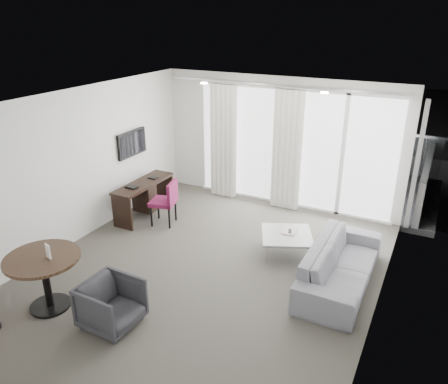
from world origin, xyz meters
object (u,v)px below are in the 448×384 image
at_px(round_table, 46,282).
at_px(tub_armchair, 111,304).
at_px(desk_chair, 163,202).
at_px(rattan_chair_a, 322,168).
at_px(coffee_table, 286,244).
at_px(desk, 145,199).
at_px(rattan_chair_b, 374,175).
at_px(sofa, 341,265).

xyz_separation_m(round_table, tub_armchair, (1.01, 0.10, -0.08)).
xyz_separation_m(desk_chair, rattan_chair_a, (2.07, 3.43, -0.07)).
height_order(tub_armchair, coffee_table, tub_armchair).
height_order(tub_armchair, rattan_chair_a, rattan_chair_a).
distance_m(desk, rattan_chair_b, 4.98).
distance_m(tub_armchair, coffee_table, 3.03).
xyz_separation_m(tub_armchair, coffee_table, (1.37, 2.70, -0.13)).
bearing_deg(rattan_chair_b, rattan_chair_a, 152.17).
bearing_deg(sofa, tub_armchair, 133.70).
bearing_deg(coffee_table, desk, 176.86).
height_order(desk_chair, round_table, desk_chair).
xyz_separation_m(desk, rattan_chair_b, (3.80, 3.22, 0.09)).
bearing_deg(rattan_chair_a, desk_chair, -145.27).
bearing_deg(desk, rattan_chair_a, 51.42).
xyz_separation_m(round_table, rattan_chair_a, (2.01, 6.25, -0.03)).
distance_m(desk, tub_armchair, 3.29).
relative_size(desk_chair, sofa, 0.40).
bearing_deg(desk_chair, coffee_table, -13.89).
height_order(round_table, rattan_chair_a, round_table).
xyz_separation_m(desk, coffee_table, (2.99, -0.16, -0.16)).
xyz_separation_m(tub_armchair, rattan_chair_b, (2.18, 6.09, 0.11)).
distance_m(desk_chair, tub_armchair, 2.92).
height_order(desk, sofa, desk).
bearing_deg(desk_chair, sofa, -21.26).
bearing_deg(tub_armchair, round_table, 97.48).
bearing_deg(tub_armchair, desk, 31.18).
bearing_deg(desk_chair, rattan_chair_a, 45.31).
xyz_separation_m(desk, round_table, (0.61, -2.97, 0.05)).
bearing_deg(coffee_table, sofa, -24.49).
relative_size(sofa, rattan_chair_b, 2.50).
bearing_deg(rattan_chair_b, sofa, -112.06).
relative_size(coffee_table, rattan_chair_b, 0.94).
bearing_deg(rattan_chair_b, round_table, -142.00).
relative_size(desk_chair, rattan_chair_a, 1.18).
bearing_deg(tub_armchair, rattan_chair_a, -7.51).
bearing_deg(round_table, rattan_chair_a, 72.17).
relative_size(desk, rattan_chair_b, 1.70).
relative_size(desk_chair, rattan_chair_b, 1.01).
relative_size(tub_armchair, rattan_chair_b, 0.80).
xyz_separation_m(round_table, sofa, (3.37, 2.36, -0.08)).
xyz_separation_m(rattan_chair_a, rattan_chair_b, (1.18, -0.06, 0.06)).
relative_size(desk, round_table, 1.49).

